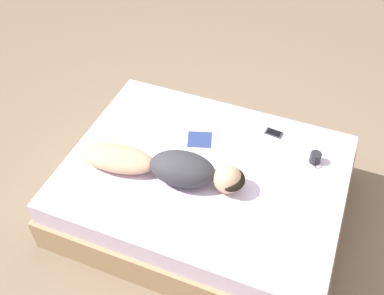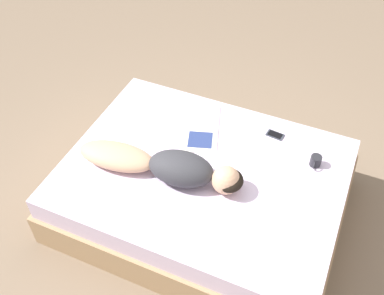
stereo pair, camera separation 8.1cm
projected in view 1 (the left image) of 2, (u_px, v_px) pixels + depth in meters
The scene contains 6 objects.
ground_plane at pixel (203, 209), 3.62m from camera, with size 12.00×12.00×0.00m, color #7A6651.
bed at pixel (204, 190), 3.45m from camera, with size 1.58×2.06×0.48m.
person at pixel (169, 167), 3.16m from camera, with size 0.37×1.25×0.21m.
open_magazine at pixel (200, 128), 3.57m from camera, with size 0.60×0.42×0.01m.
coffee_mug at pixel (315, 158), 3.29m from camera, with size 0.12×0.08×0.08m.
cell_phone at pixel (274, 133), 3.53m from camera, with size 0.09×0.14×0.01m.
Camera 1 is at (2.06, 0.72, 2.93)m, focal length 42.00 mm.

